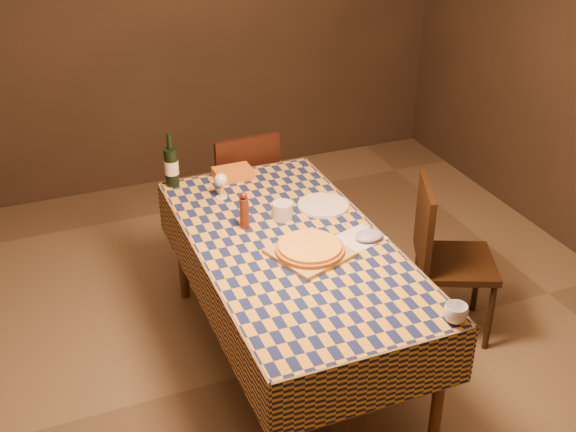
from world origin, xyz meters
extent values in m
plane|color=brown|center=(0.00, 0.00, 0.00)|extent=(5.00, 5.00, 0.00)
cube|color=#34271D|center=(0.00, 2.50, 1.35)|extent=(4.50, 0.10, 2.70)
cylinder|color=brown|center=(0.38, -0.83, 0.38)|extent=(0.06, 0.06, 0.75)
cylinder|color=brown|center=(-0.38, 0.83, 0.38)|extent=(0.06, 0.06, 0.75)
cylinder|color=brown|center=(0.38, 0.83, 0.38)|extent=(0.06, 0.06, 0.75)
cube|color=brown|center=(0.00, 0.00, 0.74)|extent=(0.90, 1.80, 0.03)
cube|color=brown|center=(0.00, 0.00, 0.76)|extent=(0.92, 1.82, 0.02)
cube|color=brown|center=(0.00, -0.92, 0.62)|extent=(0.94, 0.01, 0.30)
cube|color=brown|center=(0.00, 0.92, 0.62)|extent=(0.94, 0.01, 0.30)
cube|color=brown|center=(-0.47, 0.00, 0.62)|extent=(0.01, 1.84, 0.30)
cube|color=brown|center=(0.47, 0.00, 0.62)|extent=(0.01, 1.84, 0.30)
cube|color=tan|center=(0.04, -0.13, 0.78)|extent=(0.42, 0.42, 0.02)
cylinder|color=#9F591A|center=(0.04, -0.13, 0.80)|extent=(0.35, 0.35, 0.02)
cylinder|color=gold|center=(0.04, -0.13, 0.82)|extent=(0.32, 0.32, 0.01)
cylinder|color=#4C1C11|center=(-0.17, 0.24, 0.85)|extent=(0.05, 0.05, 0.17)
sphere|color=#4C1C11|center=(-0.17, 0.24, 0.96)|extent=(0.04, 0.04, 0.04)
imported|color=#574049|center=(0.01, -0.10, 0.79)|extent=(0.19, 0.19, 0.05)
cylinder|color=silver|center=(-0.18, 0.60, 0.77)|extent=(0.07, 0.07, 0.00)
cylinder|color=silver|center=(-0.18, 0.60, 0.81)|extent=(0.01, 0.01, 0.07)
sphere|color=silver|center=(-0.18, 0.60, 0.88)|extent=(0.07, 0.07, 0.07)
ellipsoid|color=#400711|center=(-0.18, 0.60, 0.87)|extent=(0.05, 0.05, 0.03)
cylinder|color=black|center=(-0.39, 0.86, 0.88)|extent=(0.10, 0.10, 0.23)
cylinder|color=black|center=(-0.39, 0.86, 1.04)|extent=(0.04, 0.04, 0.09)
cylinder|color=beige|center=(-0.39, 0.86, 0.88)|extent=(0.11, 0.11, 0.08)
cylinder|color=silver|center=(0.05, 0.26, 0.82)|extent=(0.14, 0.14, 0.09)
cube|color=#C06819|center=(-0.04, 0.82, 0.80)|extent=(0.22, 0.16, 0.06)
cylinder|color=silver|center=(0.30, 0.29, 0.78)|extent=(0.28, 0.28, 0.02)
imported|color=white|center=(0.40, -0.85, 0.81)|extent=(0.12, 0.12, 0.08)
cube|color=silver|center=(0.32, -0.09, 0.77)|extent=(0.30, 0.26, 0.00)
ellipsoid|color=#969BC0|center=(0.38, -0.11, 0.79)|extent=(0.16, 0.13, 0.04)
cube|color=black|center=(0.10, 1.20, 0.45)|extent=(0.44, 0.44, 0.04)
cube|color=black|center=(0.12, 1.00, 0.70)|extent=(0.42, 0.06, 0.46)
cylinder|color=black|center=(0.27, 1.39, 0.21)|extent=(0.04, 0.04, 0.43)
cylinder|color=black|center=(-0.09, 1.37, 0.21)|extent=(0.04, 0.04, 0.43)
cylinder|color=black|center=(0.29, 1.03, 0.21)|extent=(0.04, 0.04, 0.43)
cylinder|color=black|center=(-0.07, 1.01, 0.21)|extent=(0.04, 0.04, 0.43)
cube|color=black|center=(0.97, -0.06, 0.45)|extent=(0.55, 0.55, 0.04)
cube|color=black|center=(0.79, 0.02, 0.70)|extent=(0.20, 0.40, 0.46)
cylinder|color=black|center=(1.07, -0.29, 0.21)|extent=(0.04, 0.04, 0.43)
cylinder|color=black|center=(1.21, 0.04, 0.21)|extent=(0.04, 0.04, 0.43)
cylinder|color=black|center=(0.74, -0.15, 0.21)|extent=(0.04, 0.04, 0.43)
cylinder|color=black|center=(0.88, 0.18, 0.21)|extent=(0.04, 0.04, 0.43)
camera|label=1|loc=(-1.17, -2.85, 2.64)|focal=45.00mm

